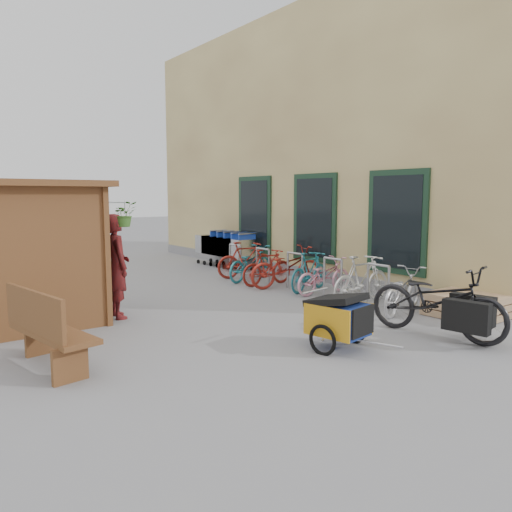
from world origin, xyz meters
TOP-DOWN VIEW (x-y plane):
  - ground at (0.00, 0.00)m, footprint 80.00×80.00m
  - building at (6.49, 4.50)m, footprint 6.07×13.00m
  - kiosk at (-3.28, 2.47)m, footprint 2.49×1.65m
  - bike_rack at (2.30, 2.40)m, footprint 0.05×5.35m
  - pallet_stack at (3.00, -1.40)m, footprint 1.00×1.20m
  - bench at (-3.68, 0.29)m, footprint 0.73×1.66m
  - shopping_carts at (3.00, 6.42)m, footprint 0.62×2.45m
  - child_trailer at (-0.17, -1.32)m, footprint 0.89×1.43m
  - cargo_bike at (1.48, -1.82)m, footprint 1.08×2.24m
  - person_kiosk at (-1.96, 2.31)m, footprint 0.52×0.72m
  - bike_0 at (2.35, -0.52)m, footprint 1.68×0.95m
  - bike_1 at (2.37, 0.46)m, footprint 1.64×0.49m
  - bike_2 at (2.48, 1.64)m, footprint 1.55×0.56m
  - bike_3 at (2.44, 2.06)m, footprint 1.56×0.80m
  - bike_4 at (2.32, 2.73)m, footprint 1.95×0.98m
  - bike_5 at (2.14, 3.22)m, footprint 1.47×0.42m
  - bike_6 at (2.21, 4.00)m, footprint 1.78×1.04m
  - bike_7 at (2.37, 4.43)m, footprint 1.65×0.78m

SIDE VIEW (x-z plane):
  - ground at x=0.00m, z-range 0.00..0.00m
  - pallet_stack at x=3.00m, z-range 0.01..0.41m
  - bike_2 at x=2.48m, z-range 0.00..0.81m
  - bike_0 at x=2.35m, z-range 0.00..0.84m
  - bike_5 at x=2.14m, z-range 0.00..0.88m
  - bike_6 at x=2.21m, z-range 0.00..0.88m
  - bike_3 at x=2.44m, z-range 0.00..0.90m
  - child_trailer at x=-0.17m, z-range 0.04..0.87m
  - bike_7 at x=2.37m, z-range 0.00..0.96m
  - bike_4 at x=2.32m, z-range 0.00..0.98m
  - bike_1 at x=2.37m, z-range 0.00..0.98m
  - bike_rack at x=2.30m, z-range 0.08..0.95m
  - bench at x=-3.68m, z-range 0.01..1.02m
  - cargo_bike at x=1.48m, z-range -0.01..1.12m
  - shopping_carts at x=3.00m, z-range 0.09..1.20m
  - person_kiosk at x=-1.96m, z-range 0.00..1.84m
  - kiosk at x=-3.28m, z-range 0.35..2.75m
  - building at x=6.49m, z-range -0.01..6.99m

